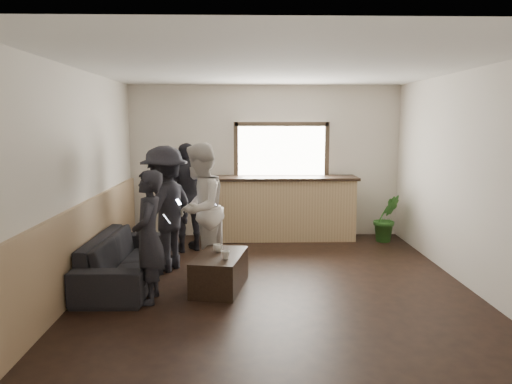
{
  "coord_description": "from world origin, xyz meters",
  "views": [
    {
      "loc": [
        -0.41,
        -6.27,
        2.13
      ],
      "look_at": [
        -0.24,
        0.4,
        1.19
      ],
      "focal_mm": 35.0,
      "sensor_mm": 36.0,
      "label": 1
    }
  ],
  "objects_px": {
    "cup_a": "(218,248)",
    "bar_counter": "(282,204)",
    "coffee_table": "(220,272)",
    "person_b": "(200,209)",
    "potted_plant": "(386,218)",
    "person_a": "(149,237)",
    "person_c": "(165,209)",
    "person_d": "(189,198)",
    "cup_b": "(225,255)",
    "sofa": "(126,259)"
  },
  "relations": [
    {
      "from": "cup_a",
      "to": "bar_counter",
      "type": "bearing_deg",
      "value": 68.21
    },
    {
      "from": "coffee_table",
      "to": "person_b",
      "type": "height_order",
      "value": "person_b"
    },
    {
      "from": "bar_counter",
      "to": "potted_plant",
      "type": "height_order",
      "value": "bar_counter"
    },
    {
      "from": "person_a",
      "to": "person_c",
      "type": "distance_m",
      "value": 1.29
    },
    {
      "from": "cup_a",
      "to": "person_d",
      "type": "xyz_separation_m",
      "value": [
        -0.56,
        1.78,
        0.4
      ]
    },
    {
      "from": "coffee_table",
      "to": "person_a",
      "type": "xyz_separation_m",
      "value": [
        -0.81,
        -0.43,
        0.56
      ]
    },
    {
      "from": "cup_b",
      "to": "potted_plant",
      "type": "height_order",
      "value": "potted_plant"
    },
    {
      "from": "bar_counter",
      "to": "person_a",
      "type": "xyz_separation_m",
      "value": [
        -1.83,
        -3.2,
        0.15
      ]
    },
    {
      "from": "person_a",
      "to": "person_b",
      "type": "xyz_separation_m",
      "value": [
        0.51,
        1.12,
        0.13
      ]
    },
    {
      "from": "cup_a",
      "to": "potted_plant",
      "type": "height_order",
      "value": "potted_plant"
    },
    {
      "from": "person_a",
      "to": "bar_counter",
      "type": "bearing_deg",
      "value": 147.81
    },
    {
      "from": "person_c",
      "to": "coffee_table",
      "type": "bearing_deg",
      "value": 70.44
    },
    {
      "from": "cup_a",
      "to": "cup_b",
      "type": "bearing_deg",
      "value": -71.84
    },
    {
      "from": "bar_counter",
      "to": "cup_b",
      "type": "relative_size",
      "value": 24.95
    },
    {
      "from": "cup_b",
      "to": "person_a",
      "type": "relative_size",
      "value": 0.07
    },
    {
      "from": "potted_plant",
      "to": "person_b",
      "type": "height_order",
      "value": "person_b"
    },
    {
      "from": "potted_plant",
      "to": "person_d",
      "type": "distance_m",
      "value": 3.54
    },
    {
      "from": "person_a",
      "to": "cup_a",
      "type": "bearing_deg",
      "value": 124.25
    },
    {
      "from": "cup_a",
      "to": "cup_b",
      "type": "distance_m",
      "value": 0.36
    },
    {
      "from": "sofa",
      "to": "person_c",
      "type": "relative_size",
      "value": 1.2
    },
    {
      "from": "sofa",
      "to": "cup_a",
      "type": "xyz_separation_m",
      "value": [
        1.23,
        -0.16,
        0.18
      ]
    },
    {
      "from": "cup_b",
      "to": "person_b",
      "type": "xyz_separation_m",
      "value": [
        -0.39,
        0.88,
        0.42
      ]
    },
    {
      "from": "coffee_table",
      "to": "cup_b",
      "type": "xyz_separation_m",
      "value": [
        0.08,
        -0.19,
        0.27
      ]
    },
    {
      "from": "cup_a",
      "to": "coffee_table",
      "type": "bearing_deg",
      "value": -78.12
    },
    {
      "from": "sofa",
      "to": "cup_b",
      "type": "xyz_separation_m",
      "value": [
        1.34,
        -0.5,
        0.18
      ]
    },
    {
      "from": "cup_b",
      "to": "person_a",
      "type": "distance_m",
      "value": 0.97
    },
    {
      "from": "person_c",
      "to": "bar_counter",
      "type": "bearing_deg",
      "value": 163.11
    },
    {
      "from": "person_c",
      "to": "person_d",
      "type": "xyz_separation_m",
      "value": [
        0.22,
        1.08,
        -0.0
      ]
    },
    {
      "from": "cup_a",
      "to": "potted_plant",
      "type": "bearing_deg",
      "value": 38.85
    },
    {
      "from": "person_c",
      "to": "potted_plant",
      "type": "bearing_deg",
      "value": 140.69
    },
    {
      "from": "person_b",
      "to": "person_c",
      "type": "height_order",
      "value": "person_b"
    },
    {
      "from": "coffee_table",
      "to": "person_b",
      "type": "distance_m",
      "value": 1.03
    },
    {
      "from": "person_a",
      "to": "coffee_table",
      "type": "bearing_deg",
      "value": 115.62
    },
    {
      "from": "bar_counter",
      "to": "cup_a",
      "type": "relative_size",
      "value": 21.55
    },
    {
      "from": "cup_a",
      "to": "person_c",
      "type": "xyz_separation_m",
      "value": [
        -0.78,
        0.7,
        0.4
      ]
    },
    {
      "from": "sofa",
      "to": "coffee_table",
      "type": "bearing_deg",
      "value": -102.63
    },
    {
      "from": "potted_plant",
      "to": "cup_a",
      "type": "bearing_deg",
      "value": -141.15
    },
    {
      "from": "person_c",
      "to": "cup_a",
      "type": "bearing_deg",
      "value": 74.82
    },
    {
      "from": "potted_plant",
      "to": "person_c",
      "type": "relative_size",
      "value": 0.47
    },
    {
      "from": "potted_plant",
      "to": "person_c",
      "type": "distance_m",
      "value": 4.05
    },
    {
      "from": "bar_counter",
      "to": "cup_b",
      "type": "distance_m",
      "value": 3.1
    },
    {
      "from": "person_d",
      "to": "coffee_table",
      "type": "bearing_deg",
      "value": 78.87
    },
    {
      "from": "cup_b",
      "to": "person_d",
      "type": "height_order",
      "value": "person_d"
    },
    {
      "from": "cup_a",
      "to": "sofa",
      "type": "bearing_deg",
      "value": 172.48
    },
    {
      "from": "person_a",
      "to": "person_b",
      "type": "distance_m",
      "value": 1.24
    },
    {
      "from": "cup_b",
      "to": "person_d",
      "type": "bearing_deg",
      "value": 107.66
    },
    {
      "from": "cup_b",
      "to": "sofa",
      "type": "bearing_deg",
      "value": 159.49
    },
    {
      "from": "person_b",
      "to": "bar_counter",
      "type": "bearing_deg",
      "value": 161.92
    },
    {
      "from": "sofa",
      "to": "potted_plant",
      "type": "bearing_deg",
      "value": -61.04
    },
    {
      "from": "person_b",
      "to": "person_c",
      "type": "bearing_deg",
      "value": -93.4
    }
  ]
}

